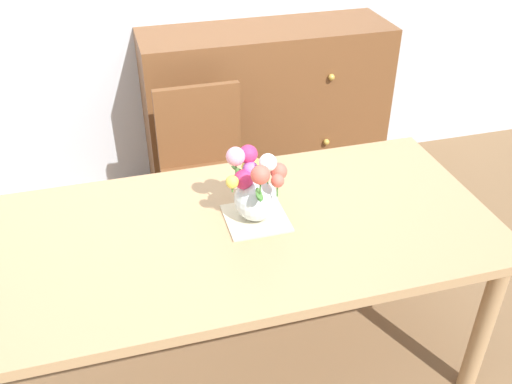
# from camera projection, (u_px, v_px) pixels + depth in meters

# --- Properties ---
(ground_plane) EXTENTS (12.00, 12.00, 0.00)m
(ground_plane) POSITION_uv_depth(u_px,v_px,m) (242.00, 360.00, 2.45)
(ground_plane) COLOR brown
(dining_table) EXTENTS (1.88, 0.91, 0.72)m
(dining_table) POSITION_uv_depth(u_px,v_px,m) (240.00, 244.00, 2.09)
(dining_table) COLOR tan
(dining_table) RESTS_ON ground_plane
(chair_far) EXTENTS (0.42, 0.42, 0.90)m
(chair_far) POSITION_uv_depth(u_px,v_px,m) (204.00, 166.00, 2.80)
(chair_far) COLOR brown
(chair_far) RESTS_ON ground_plane
(dresser) EXTENTS (1.40, 0.47, 1.00)m
(dresser) POSITION_uv_depth(u_px,v_px,m) (266.00, 112.00, 3.35)
(dresser) COLOR brown
(dresser) RESTS_ON ground_plane
(placemat) EXTENTS (0.22, 0.22, 0.01)m
(placemat) POSITION_uv_depth(u_px,v_px,m) (256.00, 218.00, 2.09)
(placemat) COLOR beige
(placemat) RESTS_ON dining_table
(flower_vase) EXTENTS (0.23, 0.26, 0.28)m
(flower_vase) POSITION_uv_depth(u_px,v_px,m) (255.00, 188.00, 2.02)
(flower_vase) COLOR silver
(flower_vase) RESTS_ON placemat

